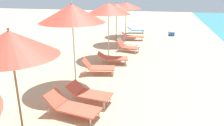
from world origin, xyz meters
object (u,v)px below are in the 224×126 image
Objects in this scene: lounger_fourth_inland at (89,93)px; umbrella_fifth at (108,8)px; umbrella_fourth at (72,13)px; lounger_sixth_inland at (127,43)px; lounger_sixth_shoreside at (132,36)px; cooler_box at (171,33)px; lounger_fourth_shoreside at (98,67)px; lounger_fifth_shoreside at (128,46)px; lounger_third_shoreside at (72,106)px; lounger_fifth_inland at (112,58)px; lounger_farthest_shoreside at (135,30)px; umbrella_third at (10,43)px; umbrella_sixth at (116,7)px; umbrella_farthest at (126,5)px.

umbrella_fifth is (-0.66, 5.03, 2.18)m from lounger_fourth_inland.
umbrella_fifth is (0.31, 3.77, -0.12)m from umbrella_fourth.
umbrella_fourth reaches higher than lounger_sixth_inland.
lounger_sixth_shoreside is 3.57m from cooler_box.
lounger_sixth_shoreside is at bearing -139.06° from cooler_box.
lounger_fifth_shoreside is (0.63, 3.81, -0.01)m from lounger_fourth_shoreside.
lounger_fifth_shoreside is at bearing 96.12° from lounger_third_shoreside.
umbrella_fourth reaches higher than lounger_fifth_shoreside.
lounger_fourth_shoreside is 0.93× the size of lounger_fifth_inland.
lounger_fifth_shoreside is 5.84m from lounger_farthest_shoreside.
lounger_fifth_inland is (-0.33, -2.40, 0.02)m from lounger_fifth_shoreside.
umbrella_fourth is 3.56m from lounger_fifth_inland.
umbrella_sixth is at bearing 89.58° from umbrella_third.
umbrella_fourth reaches higher than lounger_fourth_inland.
umbrella_sixth is at bearing 87.81° from lounger_fifth_inland.
umbrella_fifth is at bearing -109.70° from lounger_sixth_shoreside.
lounger_fifth_shoreside reaches higher than lounger_fifth_inland.
umbrella_third is at bearing -104.30° from lounger_farthest_shoreside.
umbrella_sixth is 4.46m from lounger_farthest_shoreside.
lounger_fourth_inland is 8.52m from umbrella_sixth.
lounger_third_shoreside is (0.83, 1.07, -1.98)m from umbrella_third.
umbrella_sixth is 5.43m from cooler_box.
lounger_fifth_shoreside is 3.05m from umbrella_sixth.
umbrella_sixth reaches higher than umbrella_third.
umbrella_third is 2.04× the size of lounger_sixth_inland.
umbrella_fifth reaches higher than lounger_fourth_inland.
umbrella_fourth is at bearing -91.10° from umbrella_farthest.
lounger_third_shoreside is 0.87m from lounger_fourth_inland.
lounger_farthest_shoreside is (0.59, 1.27, -2.03)m from umbrella_farthest.
lounger_farthest_shoreside is (-0.21, 5.11, -0.08)m from lounger_sixth_inland.
lounger_fourth_inland is 1.06× the size of lounger_fifth_shoreside.
lounger_fourth_inland reaches higher than lounger_fifth_inland.
umbrella_fifth reaches higher than lounger_sixth_inland.
lounger_sixth_inland is 2.39× the size of cooler_box.
umbrella_third reaches higher than lounger_fourth_shoreside.
lounger_fifth_shoreside is at bearing 77.31° from umbrella_fourth.
lounger_sixth_inland is at bearing 114.44° from lounger_fifth_shoreside.
umbrella_sixth is 1.79× the size of lounger_farthest_shoreside.
lounger_fifth_inland is at bearing -84.43° from lounger_fifth_shoreside.
umbrella_farthest is (0.18, 2.61, -0.05)m from umbrella_sixth.
umbrella_third is 10.13m from umbrella_sixth.
umbrella_fifth is 7.42m from lounger_farthest_shoreside.
lounger_fourth_shoreside is at bearing -95.66° from lounger_sixth_inland.
lounger_farthest_shoreside is at bearing 77.67° from lounger_fifth_inland.
cooler_box is at bearing 86.04° from lounger_third_shoreside.
umbrella_fifth is at bearing -88.71° from umbrella_farthest.
lounger_fifth_inland reaches higher than lounger_farthest_shoreside.
lounger_fifth_inland is at bearing 81.51° from umbrella_third.
lounger_sixth_inland is at bearing -78.20° from umbrella_farthest.
umbrella_fifth is at bearing 82.32° from lounger_fourth_shoreside.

